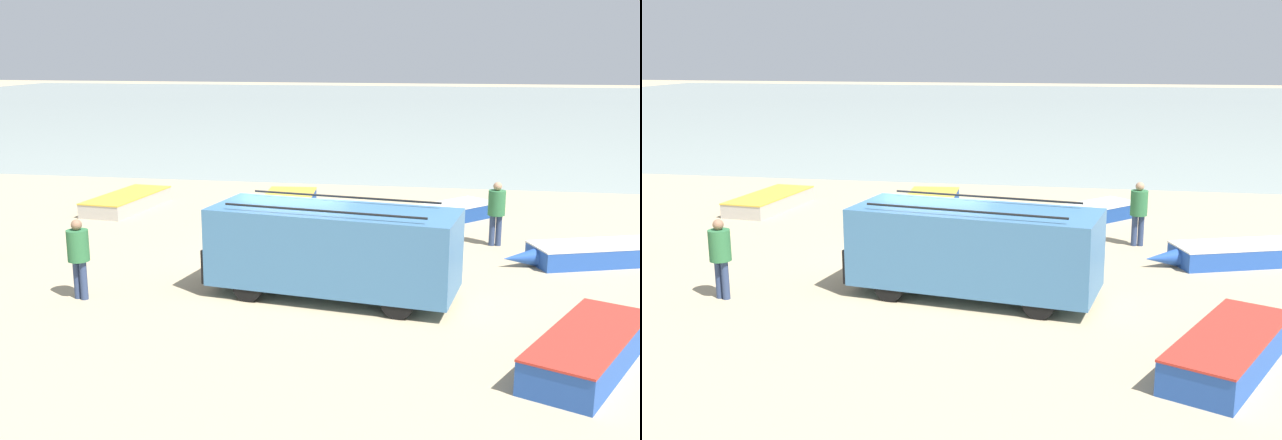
# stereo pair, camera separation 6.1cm
# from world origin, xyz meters

# --- Properties ---
(ground_plane) EXTENTS (200.00, 200.00, 0.00)m
(ground_plane) POSITION_xyz_m (0.00, 0.00, 0.00)
(ground_plane) COLOR tan
(sea_water) EXTENTS (120.00, 80.00, 0.01)m
(sea_water) POSITION_xyz_m (0.00, 52.00, 0.00)
(sea_water) COLOR #99A89E
(sea_water) RESTS_ON ground_plane
(parked_van) EXTENTS (5.73, 2.83, 2.15)m
(parked_van) POSITION_xyz_m (1.14, -1.76, 1.12)
(parked_van) COLOR teal
(parked_van) RESTS_ON ground_plane
(fishing_rowboat_0) EXTENTS (3.90, 4.21, 0.49)m
(fishing_rowboat_0) POSITION_xyz_m (3.49, 6.22, 0.25)
(fishing_rowboat_0) COLOR navy
(fishing_rowboat_0) RESTS_ON ground_plane
(fishing_rowboat_1) EXTENTS (1.88, 4.15, 0.62)m
(fishing_rowboat_1) POSITION_xyz_m (-1.68, 6.22, 0.31)
(fishing_rowboat_1) COLOR navy
(fishing_rowboat_1) RESTS_ON ground_plane
(fishing_rowboat_3) EXTENTS (1.85, 4.60, 0.50)m
(fishing_rowboat_3) POSITION_xyz_m (-7.31, 6.31, 0.25)
(fishing_rowboat_3) COLOR #ADA89E
(fishing_rowboat_3) RESTS_ON ground_plane
(fishing_rowboat_4) EXTENTS (2.73, 4.39, 0.63)m
(fishing_rowboat_4) POSITION_xyz_m (6.19, -4.57, 0.31)
(fishing_rowboat_4) COLOR #234CA3
(fishing_rowboat_4) RESTS_ON ground_plane
(fishing_rowboat_5) EXTENTS (4.90, 2.59, 0.52)m
(fishing_rowboat_5) POSITION_xyz_m (7.58, 2.09, 0.26)
(fishing_rowboat_5) COLOR #234CA3
(fishing_rowboat_5) RESTS_ON ground_plane
(fisherman_0) EXTENTS (0.47, 0.47, 1.80)m
(fisherman_0) POSITION_xyz_m (-4.30, -2.90, 1.08)
(fisherman_0) COLOR navy
(fisherman_0) RESTS_ON ground_plane
(fisherman_1) EXTENTS (0.47, 0.47, 1.81)m
(fisherman_1) POSITION_xyz_m (4.92, 3.39, 1.08)
(fisherman_1) COLOR navy
(fisherman_1) RESTS_ON ground_plane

